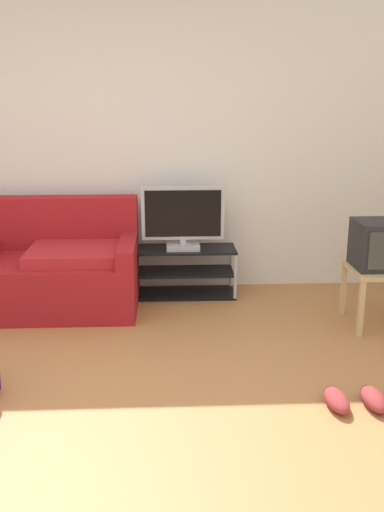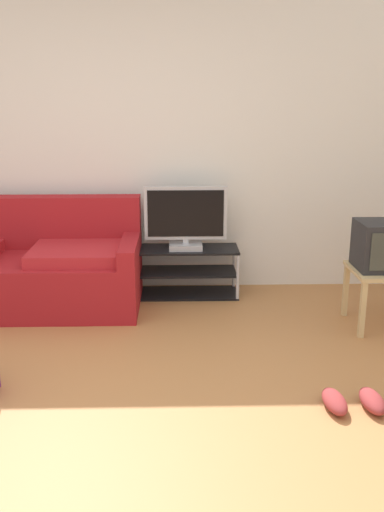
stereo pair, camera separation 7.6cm
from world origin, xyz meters
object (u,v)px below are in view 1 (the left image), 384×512
object	(u,v)px
crt_tv	(383,244)
tv_stand	(183,272)
sneakers_pair	(355,399)
flat_tv	(183,219)
side_table	(381,277)
couch	(15,270)

from	to	relation	value
crt_tv	tv_stand	bearing A→B (deg)	153.69
tv_stand	crt_tv	size ratio (longest dim) A/B	2.14
sneakers_pair	flat_tv	bearing A→B (deg)	115.63
side_table	crt_tv	world-z (taller)	crt_tv
flat_tv	sneakers_pair	size ratio (longest dim) A/B	2.05
couch	crt_tv	bearing A→B (deg)	-10.00
crt_tv	couch	bearing A→B (deg)	170.00
side_table	crt_tv	distance (m)	0.26
couch	flat_tv	distance (m)	1.50
tv_stand	couch	bearing A→B (deg)	-170.92
flat_tv	side_table	bearing A→B (deg)	-26.12
side_table	crt_tv	bearing A→B (deg)	90.00
tv_stand	sneakers_pair	size ratio (longest dim) A/B	2.66
tv_stand	crt_tv	xyz separation A→B (m)	(1.52, -0.75, 0.43)
flat_tv	crt_tv	distance (m)	1.69
crt_tv	flat_tv	bearing A→B (deg)	154.38
sneakers_pair	couch	bearing A→B (deg)	143.56
flat_tv	crt_tv	bearing A→B (deg)	-25.62
flat_tv	side_table	distance (m)	1.72
couch	tv_stand	xyz separation A→B (m)	(1.44, 0.23, -0.11)
tv_stand	flat_tv	distance (m)	0.50
side_table	tv_stand	bearing A→B (deg)	153.20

